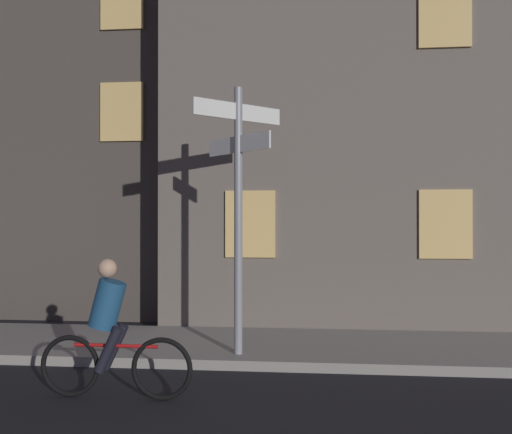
{
  "coord_description": "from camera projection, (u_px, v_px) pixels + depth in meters",
  "views": [
    {
      "loc": [
        2.02,
        -2.31,
        2.03
      ],
      "look_at": [
        1.03,
        6.74,
        2.11
      ],
      "focal_mm": 43.06,
      "sensor_mm": 36.0,
      "label": 1
    }
  ],
  "objects": [
    {
      "name": "signpost",
      "position": [
        238.0,
        194.0,
        8.84
      ],
      "size": [
        1.12,
        1.12,
        3.84
      ],
      "color": "gray",
      "rests_on": "sidewalk_kerb"
    },
    {
      "name": "cyclist",
      "position": [
        111.0,
        334.0,
        7.07
      ],
      "size": [
        1.82,
        0.33,
        1.61
      ],
      "color": "black",
      "rests_on": "ground_plane"
    },
    {
      "name": "sidewalk_kerb",
      "position": [
        195.0,
        345.0,
        9.76
      ],
      "size": [
        40.0,
        2.64,
        0.14
      ],
      "primitive_type": "cube",
      "color": "gray",
      "rests_on": "ground_plane"
    }
  ]
}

